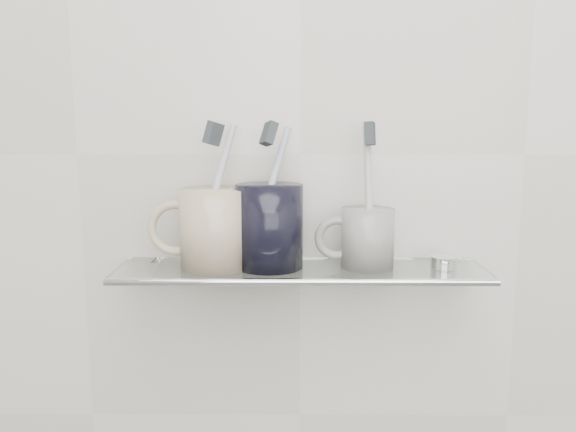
{
  "coord_description": "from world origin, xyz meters",
  "views": [
    {
      "loc": [
        -0.01,
        0.3,
        1.29
      ],
      "look_at": [
        -0.02,
        1.04,
        1.17
      ],
      "focal_mm": 35.0,
      "sensor_mm": 36.0,
      "label": 1
    }
  ],
  "objects_px": {
    "mug_left": "(215,228)",
    "mug_center": "(269,226)",
    "shelf_glass": "(301,271)",
    "mug_right": "(368,238)"
  },
  "relations": [
    {
      "from": "mug_left",
      "to": "mug_center",
      "type": "bearing_deg",
      "value": -8.27
    },
    {
      "from": "shelf_glass",
      "to": "mug_right",
      "type": "xyz_separation_m",
      "value": [
        0.09,
        0.0,
        0.04
      ]
    },
    {
      "from": "mug_left",
      "to": "mug_right",
      "type": "bearing_deg",
      "value": -8.27
    },
    {
      "from": "mug_center",
      "to": "mug_right",
      "type": "bearing_deg",
      "value": -4.95
    },
    {
      "from": "mug_center",
      "to": "mug_right",
      "type": "relative_size",
      "value": 1.4
    },
    {
      "from": "mug_right",
      "to": "shelf_glass",
      "type": "bearing_deg",
      "value": -168.92
    },
    {
      "from": "mug_left",
      "to": "mug_center",
      "type": "relative_size",
      "value": 0.95
    },
    {
      "from": "shelf_glass",
      "to": "mug_center",
      "type": "relative_size",
      "value": 4.41
    },
    {
      "from": "mug_left",
      "to": "mug_center",
      "type": "distance_m",
      "value": 0.07
    },
    {
      "from": "mug_left",
      "to": "mug_right",
      "type": "xyz_separation_m",
      "value": [
        0.21,
        0.0,
        -0.01
      ]
    }
  ]
}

